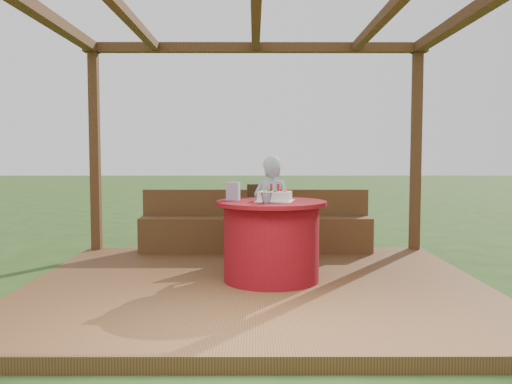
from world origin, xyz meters
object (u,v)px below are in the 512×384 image
bench (256,231)px  elderly_woman (272,208)px  table (271,240)px  chair (267,217)px  birthday_cake (275,196)px  gift_bag (233,191)px  drinking_glass (266,198)px

bench → elderly_woman: (0.19, -0.71, 0.37)m
table → elderly_woman: size_ratio=0.88×
chair → birthday_cake: bearing=-87.5°
chair → elderly_woman: (0.05, -0.22, 0.13)m
table → gift_bag: 0.63m
table → chair: size_ratio=1.22×
chair → drinking_glass: size_ratio=8.10×
bench → birthday_cake: (0.19, -1.66, 0.59)m
birthday_cake → gift_bag: size_ratio=2.29×
gift_bag → drinking_glass: (0.33, -0.38, -0.04)m
table → bench: bearing=95.3°
gift_bag → drinking_glass: 0.50m
bench → drinking_glass: size_ratio=26.98×
chair → birthday_cake: size_ratio=2.14×
table → gift_bag: bearing=164.8°
birthday_cake → drinking_glass: size_ratio=3.79×
birthday_cake → gift_bag: gift_bag is taller
bench → birthday_cake: birthday_cake is taller
table → elderly_woman: bearing=87.7°
drinking_glass → birthday_cake: bearing=71.6°
elderly_woman → gift_bag: size_ratio=6.82×
elderly_woman → drinking_glass: 1.24m
bench → drinking_glass: drinking_glass is taller
chair → drinking_glass: bearing=-91.6°
table → birthday_cake: size_ratio=2.62×
bench → drinking_glass: 2.02m
table → gift_bag: gift_bag is taller
bench → drinking_glass: (0.10, -1.93, 0.59)m
bench → gift_bag: 1.69m
table → birthday_cake: bearing=-0.5°
gift_bag → drinking_glass: size_ratio=1.65×
elderly_woman → gift_bag: 0.98m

